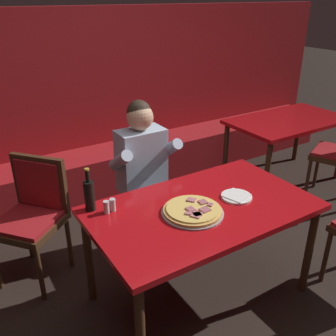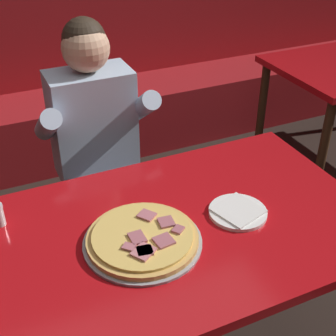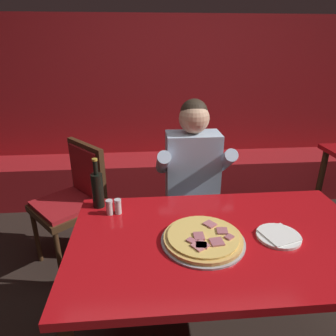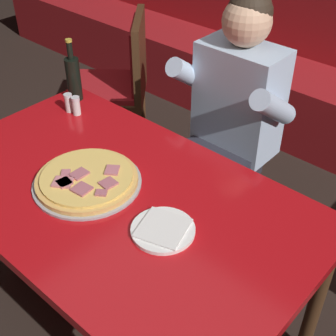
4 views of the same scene
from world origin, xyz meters
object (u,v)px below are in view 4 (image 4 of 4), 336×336
at_px(shaker_black_pepper, 76,107).
at_px(dining_chair_side_aisle, 120,80).
at_px(pizza, 87,180).
at_px(plate_white_paper, 163,230).
at_px(shaker_red_pepper_flakes, 69,104).
at_px(diner_seated_blue_shirt, 227,121).
at_px(main_dining_table, 116,207).
at_px(beer_bottle, 73,77).

bearing_deg(shaker_black_pepper, dining_chair_side_aisle, 122.02).
relative_size(pizza, shaker_black_pepper, 4.61).
xyz_separation_m(plate_white_paper, dining_chair_side_aisle, (-1.16, 0.90, -0.20)).
relative_size(pizza, shaker_red_pepper_flakes, 4.61).
bearing_deg(shaker_black_pepper, shaker_red_pepper_flakes, -173.50).
xyz_separation_m(pizza, shaker_red_pepper_flakes, (-0.46, 0.29, 0.02)).
xyz_separation_m(shaker_red_pepper_flakes, diner_seated_blue_shirt, (0.54, 0.46, -0.08)).
bearing_deg(dining_chair_side_aisle, main_dining_table, -43.87).
distance_m(main_dining_table, shaker_black_pepper, 0.59).
bearing_deg(pizza, beer_bottle, 144.13).
bearing_deg(dining_chair_side_aisle, beer_bottle, -63.00).
bearing_deg(dining_chair_side_aisle, shaker_red_pepper_flakes, -61.37).
bearing_deg(plate_white_paper, diner_seated_blue_shirt, 110.94).
height_order(beer_bottle, diner_seated_blue_shirt, diner_seated_blue_shirt).
bearing_deg(shaker_red_pepper_flakes, plate_white_paper, -18.98).
height_order(main_dining_table, shaker_red_pepper_flakes, shaker_red_pepper_flakes).
distance_m(beer_bottle, dining_chair_side_aisle, 0.65).
height_order(beer_bottle, shaker_red_pepper_flakes, beer_bottle).
xyz_separation_m(main_dining_table, shaker_red_pepper_flakes, (-0.57, 0.25, 0.11)).
distance_m(main_dining_table, shaker_red_pepper_flakes, 0.63).
relative_size(main_dining_table, dining_chair_side_aisle, 1.57).
height_order(beer_bottle, dining_chair_side_aisle, beer_bottle).
xyz_separation_m(pizza, diner_seated_blue_shirt, (0.08, 0.75, -0.06)).
xyz_separation_m(shaker_black_pepper, diner_seated_blue_shirt, (0.50, 0.46, -0.08)).
height_order(main_dining_table, dining_chair_side_aisle, dining_chair_side_aisle).
distance_m(beer_bottle, shaker_black_pepper, 0.16).
bearing_deg(main_dining_table, dining_chair_side_aisle, 136.13).
bearing_deg(shaker_red_pepper_flakes, diner_seated_blue_shirt, 40.33).
xyz_separation_m(shaker_black_pepper, dining_chair_side_aisle, (-0.38, 0.61, -0.23)).
bearing_deg(pizza, shaker_red_pepper_flakes, 147.88).
bearing_deg(beer_bottle, shaker_red_pepper_flakes, -53.39).
xyz_separation_m(shaker_red_pepper_flakes, shaker_black_pepper, (0.05, 0.01, 0.00)).
bearing_deg(plate_white_paper, shaker_black_pepper, 159.68).
xyz_separation_m(plate_white_paper, beer_bottle, (-0.90, 0.38, 0.10)).
xyz_separation_m(pizza, shaker_black_pepper, (-0.42, 0.29, 0.02)).
xyz_separation_m(plate_white_paper, diner_seated_blue_shirt, (-0.29, 0.75, -0.05)).
distance_m(main_dining_table, plate_white_paper, 0.28).
height_order(main_dining_table, pizza, pizza).
height_order(shaker_red_pepper_flakes, shaker_black_pepper, same).
relative_size(plate_white_paper, dining_chair_side_aisle, 0.22).
relative_size(pizza, diner_seated_blue_shirt, 0.31).
bearing_deg(shaker_black_pepper, pizza, -35.34).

